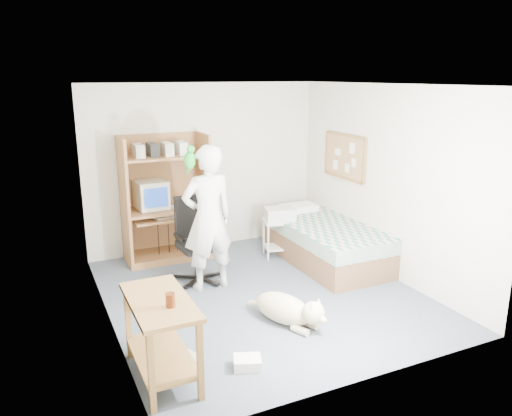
# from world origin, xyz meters

# --- Properties ---
(floor) EXTENTS (4.00, 4.00, 0.00)m
(floor) POSITION_xyz_m (0.00, 0.00, 0.00)
(floor) COLOR #454E5E
(floor) RESTS_ON ground
(wall_back) EXTENTS (3.60, 0.02, 2.50)m
(wall_back) POSITION_xyz_m (0.00, 2.00, 1.25)
(wall_back) COLOR beige
(wall_back) RESTS_ON floor
(wall_right) EXTENTS (0.02, 4.00, 2.50)m
(wall_right) POSITION_xyz_m (1.80, 0.00, 1.25)
(wall_right) COLOR beige
(wall_right) RESTS_ON floor
(wall_left) EXTENTS (0.02, 4.00, 2.50)m
(wall_left) POSITION_xyz_m (-1.80, 0.00, 1.25)
(wall_left) COLOR beige
(wall_left) RESTS_ON floor
(ceiling) EXTENTS (3.60, 4.00, 0.02)m
(ceiling) POSITION_xyz_m (0.00, 0.00, 2.50)
(ceiling) COLOR white
(ceiling) RESTS_ON wall_back
(computer_hutch) EXTENTS (1.20, 0.63, 1.80)m
(computer_hutch) POSITION_xyz_m (-0.70, 1.74, 0.82)
(computer_hutch) COLOR brown
(computer_hutch) RESTS_ON floor
(bed) EXTENTS (1.02, 2.02, 0.66)m
(bed) POSITION_xyz_m (1.30, 0.62, 0.29)
(bed) COLOR brown
(bed) RESTS_ON floor
(side_desk) EXTENTS (0.50, 1.00, 0.75)m
(side_desk) POSITION_xyz_m (-1.55, -1.20, 0.49)
(side_desk) COLOR brown
(side_desk) RESTS_ON floor
(corkboard) EXTENTS (0.04, 0.94, 0.66)m
(corkboard) POSITION_xyz_m (1.77, 0.90, 1.45)
(corkboard) COLOR #986944
(corkboard) RESTS_ON wall_right
(office_chair) EXTENTS (0.61, 0.61, 1.09)m
(office_chair) POSITION_xyz_m (-0.57, 0.77, 0.39)
(office_chair) COLOR black
(office_chair) RESTS_ON floor
(person) EXTENTS (0.69, 0.48, 1.81)m
(person) POSITION_xyz_m (-0.51, 0.46, 0.91)
(person) COLOR silver
(person) RESTS_ON floor
(parrot) EXTENTS (0.13, 0.23, 0.37)m
(parrot) POSITION_xyz_m (-0.71, 0.47, 1.66)
(parrot) COLOR #159122
(parrot) RESTS_ON person
(dog) EXTENTS (0.59, 0.98, 0.39)m
(dog) POSITION_xyz_m (-0.08, -0.80, 0.17)
(dog) COLOR tan
(dog) RESTS_ON floor
(printer_cart) EXTENTS (0.54, 0.47, 0.56)m
(printer_cart) POSITION_xyz_m (0.81, 1.09, 0.37)
(printer_cart) COLOR silver
(printer_cart) RESTS_ON floor
(printer) EXTENTS (0.48, 0.41, 0.18)m
(printer) POSITION_xyz_m (0.81, 1.09, 0.65)
(printer) COLOR beige
(printer) RESTS_ON printer_cart
(crt_monitor) EXTENTS (0.45, 0.47, 0.40)m
(crt_monitor) POSITION_xyz_m (-0.90, 1.75, 0.97)
(crt_monitor) COLOR beige
(crt_monitor) RESTS_ON computer_hutch
(keyboard) EXTENTS (0.47, 0.22, 0.03)m
(keyboard) POSITION_xyz_m (-0.68, 1.58, 0.67)
(keyboard) COLOR beige
(keyboard) RESTS_ON computer_hutch
(pencil_cup) EXTENTS (0.08, 0.08, 0.12)m
(pencil_cup) POSITION_xyz_m (-0.34, 1.65, 0.82)
(pencil_cup) COLOR gold
(pencil_cup) RESTS_ON computer_hutch
(drink_glass) EXTENTS (0.08, 0.08, 0.12)m
(drink_glass) POSITION_xyz_m (-1.50, -1.37, 0.81)
(drink_glass) COLOR #441B0A
(drink_glass) RESTS_ON side_desk
(floor_box_a) EXTENTS (0.30, 0.28, 0.10)m
(floor_box_a) POSITION_xyz_m (-0.81, -1.39, 0.05)
(floor_box_a) COLOR white
(floor_box_a) RESTS_ON floor
(floor_box_b) EXTENTS (0.26, 0.28, 0.08)m
(floor_box_b) POSITION_xyz_m (-1.28, -1.11, 0.04)
(floor_box_b) COLOR #ACADA8
(floor_box_b) RESTS_ON floor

